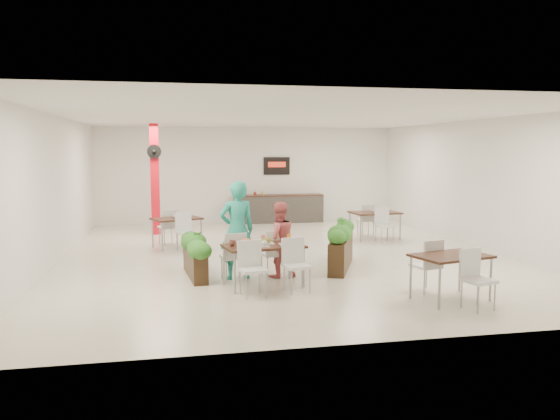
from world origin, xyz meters
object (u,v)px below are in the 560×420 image
object	(u,v)px
diner_man	(237,230)
planter_right	(341,244)
main_table	(263,251)
diner_woman	(278,240)
service_counter	(278,208)
planter_left	(195,252)
side_table_c	(451,262)
red_column	(155,178)
side_table_a	(177,223)
side_table_b	(375,216)

from	to	relation	value
diner_man	planter_right	size ratio (longest dim) A/B	0.99
main_table	diner_woman	distance (m)	0.78
service_counter	planter_left	distance (m)	8.11
main_table	side_table_c	size ratio (longest dim) A/B	1.08
service_counter	diner_man	bearing A→B (deg)	-106.51
planter_left	planter_right	distance (m)	3.02
diner_man	main_table	bearing A→B (deg)	110.99
main_table	side_table_c	world-z (taller)	same
red_column	diner_man	bearing A→B (deg)	-74.35
diner_man	planter_left	world-z (taller)	diner_man
planter_left	side_table_a	world-z (taller)	side_table_a
side_table_c	side_table_a	bearing A→B (deg)	112.08
red_column	main_table	bearing A→B (deg)	-72.70
diner_man	planter_left	size ratio (longest dim) A/B	1.10
main_table	side_table_c	distance (m)	3.22
side_table_a	side_table_b	world-z (taller)	same
main_table	side_table_a	world-z (taller)	same
planter_right	side_table_b	xyz separation A→B (m)	(2.04, 3.38, 0.13)
diner_man	planter_right	bearing A→B (deg)	-176.34
diner_woman	side_table_c	bearing A→B (deg)	128.95
main_table	planter_left	size ratio (longest dim) A/B	1.06
red_column	planter_left	size ratio (longest dim) A/B	1.87
side_table_a	side_table_b	distance (m)	5.37
planter_left	red_column	bearing A→B (deg)	99.01
side_table_a	side_table_b	bearing A→B (deg)	-19.06
side_table_b	diner_man	bearing A→B (deg)	-141.75
red_column	planter_left	distance (m)	5.81
service_counter	diner_woman	size ratio (longest dim) A/B	2.06
diner_man	side_table_a	size ratio (longest dim) A/B	1.13
planter_left	side_table_b	bearing A→B (deg)	35.21
side_table_b	main_table	bearing A→B (deg)	-134.58
diner_man	side_table_a	world-z (taller)	diner_man
side_table_a	side_table_c	distance (m)	7.23
main_table	side_table_b	bearing A→B (deg)	49.71
service_counter	side_table_b	xyz separation A→B (m)	(1.94, -3.92, 0.15)
diner_man	side_table_c	xyz separation A→B (m)	(3.25, -2.15, -0.31)
main_table	diner_woman	xyz separation A→B (m)	(0.41, 0.66, 0.09)
side_table_a	side_table_c	world-z (taller)	same
side_table_c	diner_woman	bearing A→B (deg)	123.91
planter_right	side_table_c	xyz separation A→B (m)	(1.02, -2.68, 0.12)
service_counter	diner_man	world-z (taller)	service_counter
service_counter	planter_left	xyz separation A→B (m)	(-3.11, -7.49, -0.01)
side_table_a	side_table_b	size ratio (longest dim) A/B	1.01
side_table_a	side_table_c	xyz separation A→B (m)	(4.35, -5.78, -0.00)
diner_woman	planter_right	world-z (taller)	diner_woman
service_counter	side_table_c	size ratio (longest dim) A/B	1.79
planter_left	side_table_c	distance (m)	4.75
side_table_c	main_table	bearing A→B (deg)	137.60
red_column	diner_woman	size ratio (longest dim) A/B	2.19
planter_right	side_table_c	world-z (taller)	planter_right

